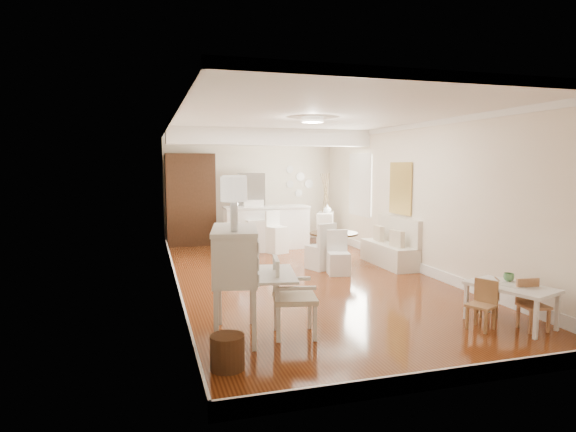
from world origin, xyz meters
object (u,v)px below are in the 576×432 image
slip_chair_far (320,246)px  sideboard (325,229)px  kids_table (510,305)px  pantry_cabinet (190,200)px  kids_chair_c (534,305)px  slip_chair_near (339,253)px  kids_chair_a (481,305)px  bar_stool_right (277,232)px  bar_stool_left (256,226)px  wicker_basket (227,352)px  fridge (264,208)px  kids_chair_b (488,297)px  breakfast_counter (267,227)px  secretary_bureau (235,283)px  dining_table (334,249)px  gustavian_armchair (295,297)px

slip_chair_far → sideboard: (1.13, 2.68, -0.05)m
kids_table → pantry_cabinet: size_ratio=0.44×
kids_chair_c → slip_chair_near: (-1.12, 3.48, 0.09)m
kids_chair_a → kids_chair_c: size_ratio=0.98×
kids_chair_c → slip_chair_near: bearing=114.8°
kids_chair_c → bar_stool_right: 6.13m
bar_stool_left → wicker_basket: bearing=-106.6°
wicker_basket → sideboard: 7.68m
kids_chair_c → bar_stool_left: bar_stool_left is taller
slip_chair_far → fridge: fridge is taller
kids_chair_b → breakfast_counter: size_ratio=0.25×
kids_chair_b → kids_chair_a: bearing=-19.0°
secretary_bureau → fridge: 7.09m
kids_chair_c → bar_stool_right: (-1.65, 5.90, 0.17)m
dining_table → bar_stool_left: size_ratio=0.82×
bar_stool_left → pantry_cabinet: size_ratio=0.52×
bar_stool_left → slip_chair_near: bearing=-72.7°
breakfast_counter → sideboard: bearing=5.4°
kids_chair_b → sideboard: (0.00, 6.07, 0.15)m
bar_stool_left → fridge: size_ratio=0.66×
kids_chair_c → sideboard: (-0.15, 6.71, 0.10)m
dining_table → sideboard: (0.75, 2.43, 0.08)m
slip_chair_far → sideboard: slip_chair_far is taller
secretary_bureau → pantry_cabinet: size_ratio=0.56×
slip_chair_near → slip_chair_far: (-0.16, 0.55, 0.05)m
dining_table → breakfast_counter: bearing=109.9°
gustavian_armchair → kids_chair_a: 2.30m
secretary_bureau → kids_chair_c: secretary_bureau is taller
kids_chair_a → kids_chair_c: kids_chair_c is taller
sideboard → bar_stool_left: bearing=-141.2°
slip_chair_near → pantry_cabinet: 4.81m
pantry_cabinet → dining_table: bearing=-53.0°
dining_table → breakfast_counter: size_ratio=0.48×
kids_chair_a → bar_stool_left: bearing=166.8°
dining_table → bar_stool_left: bar_stool_left is taller
breakfast_counter → bar_stool_left: (-0.34, -0.32, 0.08)m
pantry_cabinet → sideboard: (3.28, -0.93, -0.74)m
slip_chair_far → fridge: bearing=-107.0°
gustavian_armchair → slip_chair_far: gustavian_armchair is taller
kids_table → wicker_basket: bearing=-175.1°
breakfast_counter → kids_table: bearing=-75.8°
gustavian_armchair → bar_stool_left: (0.78, 5.58, 0.13)m
secretary_bureau → slip_chair_far: size_ratio=1.43×
gustavian_armchair → fridge: size_ratio=0.52×
slip_chair_far → dining_table: bearing=-167.1°
wicker_basket → kids_chair_a: kids_chair_a is taller
secretary_bureau → breakfast_counter: (1.80, 5.75, -0.13)m
fridge → slip_chair_near: bearing=-84.4°
dining_table → pantry_cabinet: 4.28m
kids_chair_a → bar_stool_left: 6.21m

